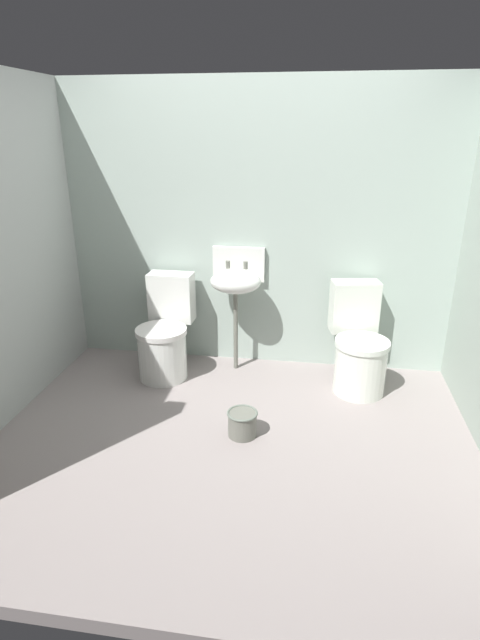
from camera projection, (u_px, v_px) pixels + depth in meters
The scene contains 6 objects.
ground_plane at pixel (233, 441), 3.23m from camera, with size 3.48×2.72×0.08m, color gray.
wall_back at pixel (258, 229), 3.92m from camera, with size 3.48×0.10×2.24m, color #A2B3A8.
toilet_left at pixel (165, 336), 3.94m from camera, with size 0.41×0.60×0.78m.
toilet_right at pixel (358, 348), 3.73m from camera, with size 0.48×0.65×0.78m.
sink at pixel (236, 280), 3.88m from camera, with size 0.42×0.35×0.99m.
bucket at pixel (242, 423), 3.19m from camera, with size 0.20×0.20×0.17m.
Camera 1 is at (0.46, -2.68, 1.87)m, focal length 27.68 mm.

